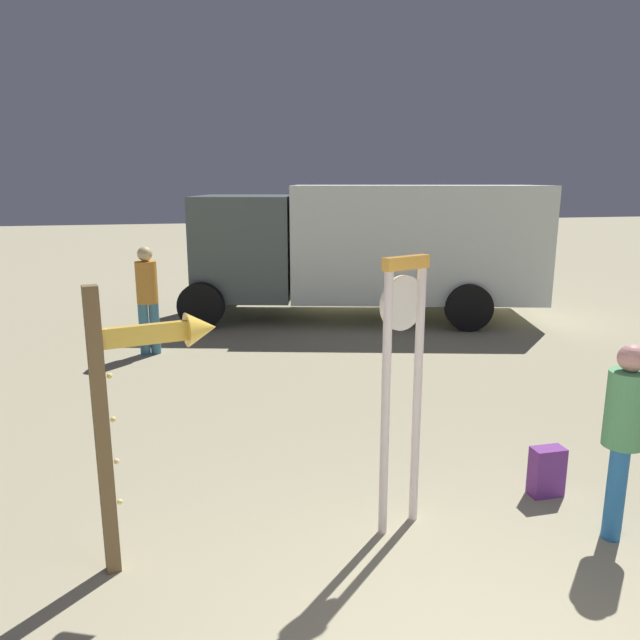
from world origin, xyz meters
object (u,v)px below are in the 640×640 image
(standing_clock, at_px, (402,366))
(person_near_clock, at_px, (623,431))
(backpack, at_px, (546,472))
(arrow_sign, at_px, (143,385))
(box_truck_near, at_px, (371,244))
(person_distant, at_px, (147,295))

(standing_clock, xyz_separation_m, person_near_clock, (1.65, -0.51, -0.49))
(standing_clock, relative_size, backpack, 4.91)
(backpack, bearing_deg, arrow_sign, -176.88)
(arrow_sign, height_order, backpack, arrow_sign)
(arrow_sign, bearing_deg, backpack, 3.12)
(person_near_clock, distance_m, box_truck_near, 8.25)
(backpack, bearing_deg, box_truck_near, 84.41)
(arrow_sign, height_order, box_truck_near, box_truck_near)
(person_distant, bearing_deg, arrow_sign, -87.69)
(standing_clock, bearing_deg, arrow_sign, -179.47)
(standing_clock, distance_m, person_near_clock, 1.80)
(standing_clock, distance_m, person_distant, 6.19)
(standing_clock, bearing_deg, person_distant, 110.76)
(backpack, bearing_deg, person_near_clock, -76.49)
(backpack, xyz_separation_m, box_truck_near, (0.74, 7.52, 1.31))
(box_truck_near, bearing_deg, arrow_sign, -118.48)
(arrow_sign, xyz_separation_m, backpack, (3.45, 0.19, -1.16))
(standing_clock, relative_size, person_near_clock, 1.41)
(box_truck_near, bearing_deg, standing_clock, -106.14)
(person_distant, xyz_separation_m, box_truck_near, (4.42, 1.91, 0.54))
(backpack, distance_m, person_distant, 6.75)
(arrow_sign, distance_m, person_near_clock, 3.68)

